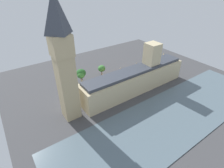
{
  "coord_description": "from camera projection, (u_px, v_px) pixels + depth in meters",
  "views": [
    {
      "loc": [
        -65.96,
        60.93,
        58.16
      ],
      "look_at": [
        1.0,
        13.93,
        7.31
      ],
      "focal_mm": 28.1,
      "sensor_mm": 36.0,
      "label": 1
    }
  ],
  "objects": [
    {
      "name": "parliament_building",
      "position": [
        137.0,
        78.0,
        101.65
      ],
      "size": [
        12.74,
        67.02,
        26.17
      ],
      "color": "#CCBA8E",
      "rests_on": "ground"
    },
    {
      "name": "pedestrian_corner",
      "position": [
        111.0,
        88.0,
        104.92
      ],
      "size": [
        0.71,
        0.65,
        1.7
      ],
      "rotation": [
        0.0,
        0.0,
        4.18
      ],
      "color": "gray",
      "rests_on": "ground"
    },
    {
      "name": "plane_tree_by_river_gate",
      "position": [
        81.0,
        75.0,
        107.79
      ],
      "size": [
        4.7,
        4.7,
        7.95
      ],
      "color": "brown",
      "rests_on": "ground"
    },
    {
      "name": "car_black_near_tower",
      "position": [
        92.0,
        87.0,
        105.98
      ],
      "size": [
        1.91,
        4.51,
        1.74
      ],
      "rotation": [
        0.0,
        0.0,
        3.12
      ],
      "color": "black",
      "rests_on": "ground"
    },
    {
      "name": "clock_tower",
      "position": [
        63.0,
        61.0,
        70.39
      ],
      "size": [
        8.19,
        8.19,
        55.95
      ],
      "color": "tan",
      "rests_on": "ground"
    },
    {
      "name": "car_dark_green_opposite_hall",
      "position": [
        80.0,
        90.0,
        102.72
      ],
      "size": [
        1.94,
        4.25,
        1.74
      ],
      "rotation": [
        0.0,
        0.0,
        3.12
      ],
      "color": "#19472D",
      "rests_on": "ground"
    },
    {
      "name": "double_decker_bus_under_trees",
      "position": [
        136.0,
        70.0,
        120.78
      ],
      "size": [
        3.36,
        10.67,
        4.75
      ],
      "rotation": [
        0.0,
        0.0,
        3.06
      ],
      "color": "red",
      "rests_on": "ground"
    },
    {
      "name": "pedestrian_kerbside",
      "position": [
        131.0,
        80.0,
        112.68
      ],
      "size": [
        0.59,
        0.48,
        1.64
      ],
      "rotation": [
        0.0,
        0.0,
        4.76
      ],
      "color": "gray",
      "rests_on": "ground"
    },
    {
      "name": "ground_plane",
      "position": [
        132.0,
        88.0,
        106.28
      ],
      "size": [
        137.02,
        137.02,
        0.0
      ],
      "primitive_type": "plane",
      "color": "#424244"
    },
    {
      "name": "street_lamp_slot_10",
      "position": [
        82.0,
        77.0,
        109.62
      ],
      "size": [
        0.56,
        0.56,
        5.67
      ],
      "color": "black",
      "rests_on": "ground"
    },
    {
      "name": "plane_tree_trailing",
      "position": [
        102.0,
        69.0,
        115.66
      ],
      "size": [
        4.94,
        4.94,
        7.95
      ],
      "color": "brown",
      "rests_on": "ground"
    },
    {
      "name": "plane_tree_leading",
      "position": [
        81.0,
        73.0,
        108.82
      ],
      "size": [
        5.98,
        5.98,
        9.05
      ],
      "color": "brown",
      "rests_on": "ground"
    },
    {
      "name": "car_silver_midblock",
      "position": [
        147.0,
        67.0,
        129.25
      ],
      "size": [
        2.15,
        4.23,
        1.74
      ],
      "rotation": [
        0.0,
        0.0,
        3.08
      ],
      "color": "#B7B7BC",
      "rests_on": "ground"
    },
    {
      "name": "double_decker_bus_far_end",
      "position": [
        113.0,
        77.0,
        112.85
      ],
      "size": [
        3.58,
        10.7,
        4.75
      ],
      "rotation": [
        0.0,
        0.0,
        -0.1
      ],
      "color": "red",
      "rests_on": "ground"
    },
    {
      "name": "river_thames",
      "position": [
        173.0,
        116.0,
        85.07
      ],
      "size": [
        32.97,
        123.31,
        0.25
      ],
      "primitive_type": "cube",
      "color": "slate",
      "rests_on": "ground"
    }
  ]
}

